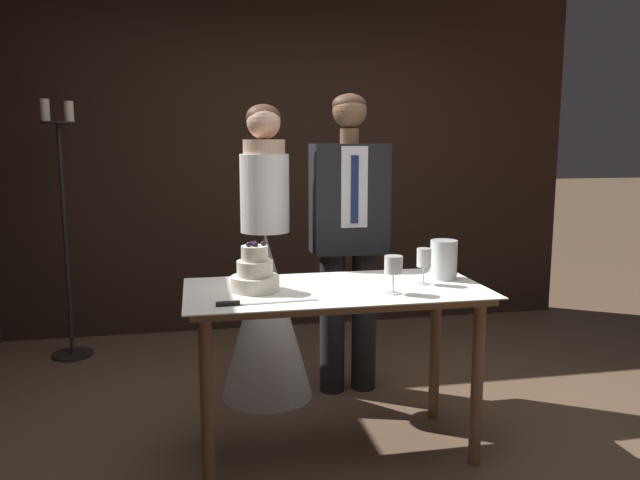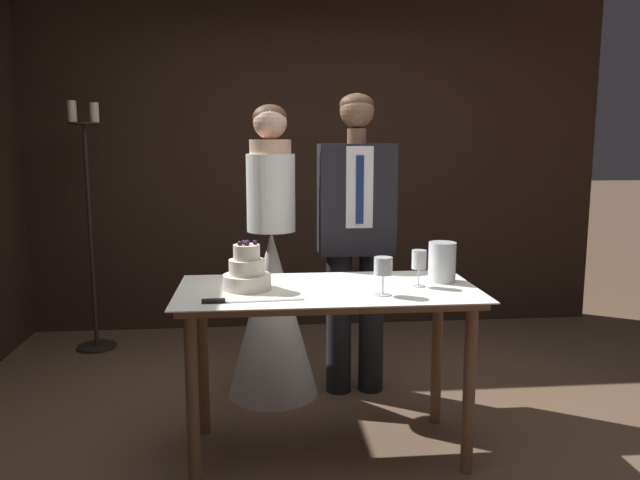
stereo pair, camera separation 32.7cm
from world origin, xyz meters
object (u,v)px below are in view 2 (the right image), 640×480
object	(u,v)px
cake_table	(328,310)
bride	(272,293)
hurricane_candle	(442,263)
wine_glass_near	(383,267)
candle_stand	(90,235)
tiered_cake	(247,272)
groom	(356,230)
wine_glass_middle	(419,261)
cake_knife	(233,301)

from	to	relation	value
cake_table	bride	world-z (taller)	bride
hurricane_candle	wine_glass_near	bearing A→B (deg)	-144.66
candle_stand	bride	bearing A→B (deg)	-36.99
tiered_cake	groom	world-z (taller)	groom
tiered_cake	bride	world-z (taller)	bride
tiered_cake	cake_table	bearing A→B (deg)	-2.52
cake_table	bride	bearing A→B (deg)	108.56
wine_glass_middle	bride	xyz separation A→B (m)	(-0.68, 0.75, -0.32)
tiered_cake	wine_glass_middle	xyz separation A→B (m)	(0.81, -0.03, 0.04)
wine_glass_middle	groom	bearing A→B (deg)	104.08
wine_glass_middle	candle_stand	size ratio (longest dim) A/B	0.10
cake_knife	groom	size ratio (longest dim) A/B	0.25
cake_knife	hurricane_candle	xyz separation A→B (m)	(1.01, 0.31, 0.09)
wine_glass_near	wine_glass_middle	world-z (taller)	wine_glass_middle
wine_glass_middle	groom	world-z (taller)	groom
wine_glass_near	groom	bearing A→B (deg)	89.01
cake_knife	wine_glass_middle	distance (m)	0.90
tiered_cake	groom	xyz separation A→B (m)	(0.62, 0.72, 0.09)
cake_knife	wine_glass_near	distance (m)	0.68
cake_knife	candle_stand	world-z (taller)	candle_stand
bride	candle_stand	xyz separation A→B (m)	(-1.27, 0.96, 0.22)
cake_knife	candle_stand	bearing A→B (deg)	115.75
cake_table	hurricane_candle	xyz separation A→B (m)	(0.57, 0.08, 0.20)
wine_glass_near	cake_table	bearing A→B (deg)	145.50
hurricane_candle	groom	world-z (taller)	groom
cake_knife	bride	bearing A→B (deg)	75.40
bride	groom	xyz separation A→B (m)	(0.50, -0.00, 0.37)
cake_table	hurricane_candle	size ratio (longest dim) A/B	7.21
bride	groom	bearing A→B (deg)	-0.06
tiered_cake	wine_glass_near	xyz separation A→B (m)	(0.61, -0.18, 0.05)
wine_glass_near	groom	world-z (taller)	groom
cake_table	tiered_cake	world-z (taller)	tiered_cake
hurricane_candle	bride	bearing A→B (deg)	141.53
wine_glass_near	hurricane_candle	bearing A→B (deg)	35.34
cake_table	groom	distance (m)	0.83
cake_knife	wine_glass_middle	size ratio (longest dim) A/B	2.52
cake_knife	wine_glass_near	xyz separation A→B (m)	(0.66, 0.07, 0.12)
hurricane_candle	cake_knife	bearing A→B (deg)	-162.84
groom	cake_knife	bearing A→B (deg)	-125.17
cake_knife	wine_glass_near	world-z (taller)	wine_glass_near
tiered_cake	wine_glass_near	bearing A→B (deg)	-16.12
groom	tiered_cake	bearing A→B (deg)	-130.93
tiered_cake	wine_glass_near	size ratio (longest dim) A/B	1.34
wine_glass_middle	candle_stand	distance (m)	2.60
wine_glass_near	candle_stand	world-z (taller)	candle_stand
wine_glass_near	hurricane_candle	distance (m)	0.42
tiered_cake	hurricane_candle	bearing A→B (deg)	4.03
cake_table	wine_glass_near	size ratio (longest dim) A/B	8.15
cake_knife	wine_glass_near	bearing A→B (deg)	2.04
wine_glass_middle	bride	distance (m)	1.06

